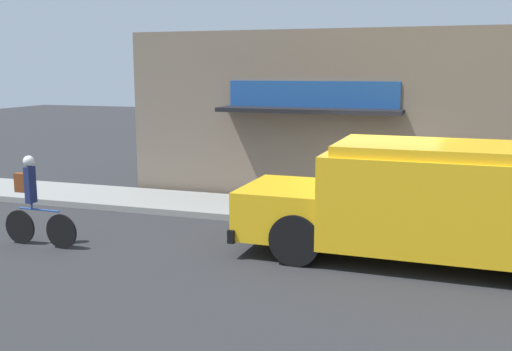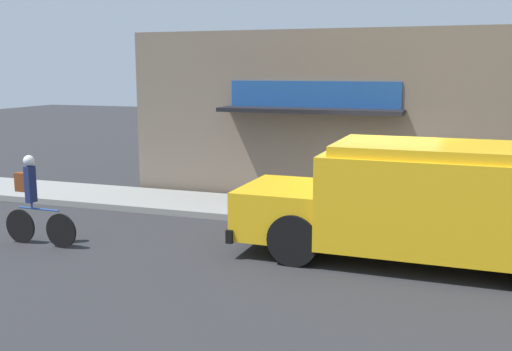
# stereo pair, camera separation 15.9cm
# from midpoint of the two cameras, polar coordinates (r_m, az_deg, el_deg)

# --- Properties ---
(ground_plane) EXTENTS (70.00, 70.00, 0.00)m
(ground_plane) POSITION_cam_midpoint_polar(r_m,az_deg,el_deg) (12.53, 10.58, -5.42)
(ground_plane) COLOR #2B2B2D
(sidewalk) EXTENTS (28.00, 2.08, 0.15)m
(sidewalk) POSITION_cam_midpoint_polar(r_m,az_deg,el_deg) (13.51, 11.20, -3.99)
(sidewalk) COLOR gray
(sidewalk) RESTS_ON ground_plane
(storefront) EXTENTS (13.31, 1.01, 4.26)m
(storefront) POSITION_cam_midpoint_polar(r_m,az_deg,el_deg) (14.43, 11.78, 5.24)
(storefront) COLOR #756656
(storefront) RESTS_ON ground_plane
(school_bus) EXTENTS (6.32, 2.68, 2.08)m
(school_bus) POSITION_cam_midpoint_polar(r_m,az_deg,el_deg) (10.65, 16.64, -2.35)
(school_bus) COLOR yellow
(school_bus) RESTS_ON ground_plane
(cyclist) EXTENTS (1.62, 0.21, 1.73)m
(cyclist) POSITION_cam_midpoint_polar(r_m,az_deg,el_deg) (12.07, -20.78, -2.46)
(cyclist) COLOR black
(cyclist) RESTS_ON ground_plane
(trash_bin) EXTENTS (0.56, 0.56, 0.90)m
(trash_bin) POSITION_cam_midpoint_polar(r_m,az_deg,el_deg) (13.77, 17.81, -1.79)
(trash_bin) COLOR #38383D
(trash_bin) RESTS_ON sidewalk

